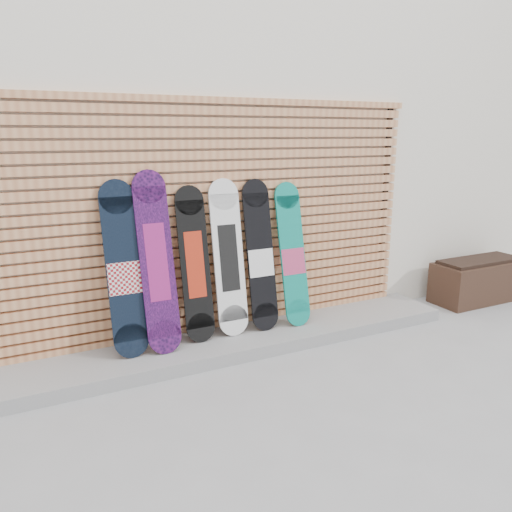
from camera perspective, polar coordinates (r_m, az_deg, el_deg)
The scene contains 11 objects.
ground at distance 4.32m, azimuth 2.82°, elevation -13.40°, with size 80.00×80.00×0.00m, color gray.
building at distance 7.25m, azimuth -7.34°, elevation 12.36°, with size 12.00×5.00×3.60m, color silver.
concrete_step at distance 4.79m, azimuth -2.80°, elevation -9.78°, with size 4.60×0.70×0.12m, color gray.
slat_wall at distance 4.72m, azimuth -4.39°, elevation 4.42°, with size 4.26×0.08×2.29m.
planter_box at distance 6.59m, azimuth 24.03°, elevation -2.53°, with size 1.15×0.48×0.52m.
snowboard_0 at distance 4.35m, azimuth -14.85°, elevation -1.62°, with size 0.30×0.33×1.49m.
snowboard_1 at distance 4.38m, azimuth -11.27°, elevation -0.70°, with size 0.29×0.38×1.56m.
snowboard_2 at distance 4.54m, azimuth -7.00°, elevation -0.98°, with size 0.27×0.29×1.41m.
snowboard_3 at distance 4.65m, azimuth -3.16°, elevation -0.22°, with size 0.29×0.28×1.46m.
snowboard_4 at distance 4.78m, azimuth 0.50°, elevation -0.05°, with size 0.27×0.30×1.44m.
snowboard_5 at distance 4.93m, azimuth 4.20°, elevation 0.08°, with size 0.27×0.34×1.40m.
Camera 1 is at (-1.90, -3.34, 1.98)m, focal length 35.00 mm.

